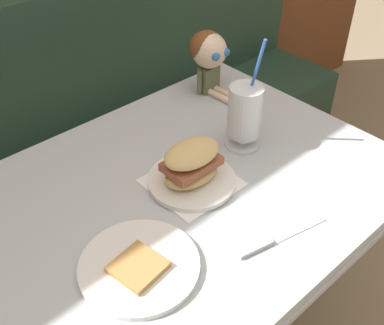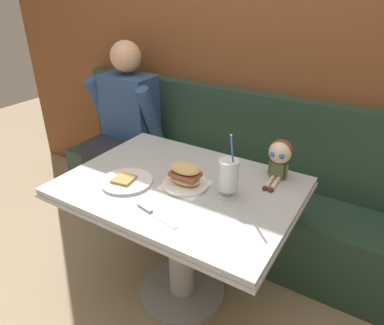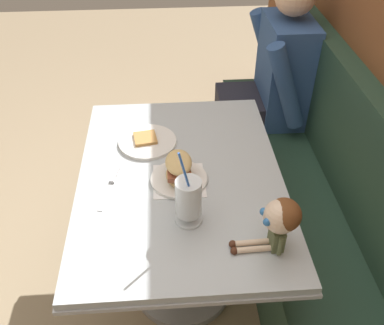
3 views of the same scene
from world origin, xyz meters
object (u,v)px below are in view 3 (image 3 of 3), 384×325
object	(u,v)px
diner_patron	(277,71)
toast_plate	(147,141)
sandwich_plate	(179,172)
butter_knife	(112,181)
milkshake_glass	(189,199)
seated_doll	(280,219)

from	to	relation	value
diner_patron	toast_plate	bearing A→B (deg)	-49.08
toast_plate	diner_patron	bearing A→B (deg)	130.92
sandwich_plate	butter_knife	xyz separation A→B (m)	(-0.01, -0.26, -0.04)
diner_patron	butter_knife	bearing A→B (deg)	-44.40
milkshake_glass	butter_knife	distance (m)	0.37
sandwich_plate	toast_plate	bearing A→B (deg)	-154.08
milkshake_glass	butter_knife	bearing A→B (deg)	-127.99
milkshake_glass	diner_patron	bearing A→B (deg)	152.54
sandwich_plate	diner_patron	size ratio (longest dim) A/B	0.27
milkshake_glass	butter_knife	xyz separation A→B (m)	(-0.22, -0.28, -0.10)
butter_knife	seated_doll	xyz separation A→B (m)	(0.36, 0.56, 0.12)
toast_plate	sandwich_plate	bearing A→B (deg)	25.92
milkshake_glass	seated_doll	xyz separation A→B (m)	(0.14, 0.28, 0.03)
milkshake_glass	diner_patron	distance (m)	1.23
butter_knife	diner_patron	xyz separation A→B (m)	(-0.86, 0.85, -0.00)
sandwich_plate	milkshake_glass	bearing A→B (deg)	6.49
toast_plate	milkshake_glass	size ratio (longest dim) A/B	0.80
butter_knife	diner_patron	distance (m)	1.21
toast_plate	sandwich_plate	world-z (taller)	sandwich_plate
milkshake_glass	diner_patron	size ratio (longest dim) A/B	0.39
seated_doll	diner_patron	world-z (taller)	diner_patron
sandwich_plate	diner_patron	distance (m)	1.05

